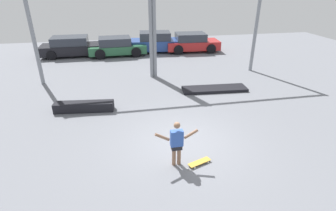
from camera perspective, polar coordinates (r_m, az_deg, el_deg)
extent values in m
plane|color=slate|center=(9.10, 3.14, -8.10)|extent=(36.00, 36.00, 0.00)
cylinder|color=#8C664C|center=(7.93, 1.29, -10.78)|extent=(0.11, 0.11, 0.69)
cylinder|color=#8C664C|center=(7.96, 2.41, -10.64)|extent=(0.11, 0.11, 0.69)
cube|color=black|center=(7.78, 1.88, -9.00)|extent=(0.31, 0.18, 0.15)
cube|color=#3359B2|center=(7.61, 1.92, -7.13)|extent=(0.37, 0.19, 0.50)
sphere|color=#8C664C|center=(7.39, 1.96, -4.32)|extent=(0.19, 0.19, 0.19)
cylinder|color=#8C664C|center=(7.49, -1.26, -6.88)|extent=(0.44, 0.09, 0.30)
cylinder|color=#8C664C|center=(7.66, 5.04, -6.19)|extent=(0.44, 0.09, 0.30)
cube|color=gold|center=(8.18, 6.86, -12.11)|extent=(0.77, 0.45, 0.01)
cylinder|color=silver|center=(8.40, 7.78, -11.38)|extent=(0.06, 0.05, 0.05)
cylinder|color=silver|center=(8.27, 8.73, -12.13)|extent=(0.06, 0.05, 0.05)
cylinder|color=silver|center=(8.15, 4.92, -12.55)|extent=(0.06, 0.05, 0.05)
cylinder|color=silver|center=(8.01, 5.85, -13.35)|extent=(0.06, 0.05, 0.05)
cube|color=black|center=(11.66, -17.80, -0.23)|extent=(2.51, 0.77, 0.40)
cube|color=black|center=(13.46, 10.09, 3.57)|extent=(3.30, 1.11, 0.15)
cylinder|color=gray|center=(14.98, -27.83, 15.72)|extent=(0.20, 0.20, 6.37)
cylinder|color=gray|center=(14.52, -3.84, 18.24)|extent=(0.20, 0.20, 6.37)
cylinder|color=gray|center=(14.55, -3.04, 18.27)|extent=(0.20, 0.20, 6.37)
cylinder|color=gray|center=(16.45, 18.92, 17.87)|extent=(0.20, 0.20, 6.37)
cube|color=black|center=(20.70, -19.86, 11.51)|extent=(4.52, 1.86, 0.65)
cube|color=#2D333D|center=(20.61, -20.62, 13.08)|extent=(2.49, 1.69, 0.57)
cylinder|color=black|center=(21.45, -15.76, 12.01)|extent=(0.65, 0.23, 0.64)
cylinder|color=black|center=(19.73, -16.01, 10.84)|extent=(0.65, 0.23, 0.64)
cylinder|color=black|center=(21.83, -23.19, 11.15)|extent=(0.65, 0.23, 0.64)
cylinder|color=black|center=(20.15, -24.03, 9.92)|extent=(0.65, 0.23, 0.64)
cube|color=#28603D|center=(20.01, -10.91, 12.04)|extent=(4.13, 1.90, 0.57)
cube|color=#2D333D|center=(19.89, -11.53, 13.57)|extent=(2.29, 1.69, 0.55)
cylinder|color=black|center=(20.95, -7.49, 12.53)|extent=(0.72, 0.24, 0.72)
cylinder|color=black|center=(19.29, -6.93, 11.42)|extent=(0.72, 0.24, 0.72)
cylinder|color=black|center=(20.87, -14.54, 11.90)|extent=(0.72, 0.24, 0.72)
cylinder|color=black|center=(19.21, -14.56, 10.73)|extent=(0.72, 0.24, 0.72)
cube|color=#284793|center=(20.72, -2.35, 13.14)|extent=(4.31, 2.12, 0.74)
cube|color=#2D333D|center=(20.58, -2.86, 14.92)|extent=(2.43, 1.80, 0.58)
cylinder|color=black|center=(21.69, 1.03, 13.13)|extent=(0.70, 0.29, 0.68)
cylinder|color=black|center=(20.06, 1.56, 12.09)|extent=(0.70, 0.29, 0.68)
cylinder|color=black|center=(21.56, -5.98, 12.93)|extent=(0.70, 0.29, 0.68)
cylinder|color=black|center=(19.93, -5.99, 11.87)|extent=(0.70, 0.29, 0.68)
cube|color=red|center=(20.92, 5.33, 13.05)|extent=(4.12, 1.98, 0.63)
cube|color=#2D333D|center=(20.76, 4.95, 14.66)|extent=(2.30, 1.75, 0.57)
cylinder|color=black|center=(22.08, 8.05, 13.17)|extent=(0.72, 0.26, 0.71)
cylinder|color=black|center=(20.46, 9.36, 12.09)|extent=(0.72, 0.26, 0.71)
cylinder|color=black|center=(21.54, 1.45, 13.09)|extent=(0.72, 0.26, 0.71)
cylinder|color=black|center=(19.87, 2.28, 12.00)|extent=(0.72, 0.26, 0.71)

